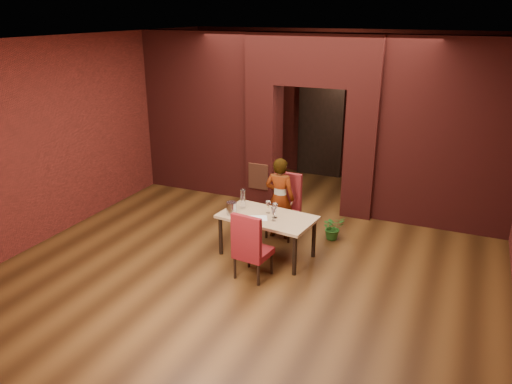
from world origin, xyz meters
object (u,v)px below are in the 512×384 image
Objects in this scene: dining_table at (267,236)px; wine_glass_a at (268,207)px; water_bottle at (243,198)px; potted_plant at (333,228)px; chair_far at (283,206)px; person_seated at (280,198)px; chair_near at (253,244)px; wine_glass_c at (274,214)px; wine_glass_b at (275,211)px; wine_bucket at (232,208)px.

dining_table is 7.26× the size of wine_glass_a.
water_bottle is 0.80× the size of potted_plant.
dining_table is at bearing -83.93° from chair_far.
chair_far is at bearing -165.14° from potted_plant.
person_seated reaches higher than wine_glass_a.
water_bottle is (-0.53, 0.80, 0.33)m from chair_near.
person_seated reaches higher than wine_glass_c.
wine_glass_b is at bearing 105.49° from person_seated.
potted_plant is at bearing 58.83° from dining_table.
water_bottle reaches higher than wine_glass_b.
wine_glass_c is (0.18, -0.23, 0.01)m from wine_glass_a.
wine_glass_b is 0.61m from water_bottle.
wine_bucket is at bearing -34.20° from chair_near.
wine_glass_b is 0.11m from wine_glass_c.
water_bottle reaches higher than wine_bucket.
dining_table is 6.81× the size of wine_glass_c.
water_bottle is (-0.39, -0.58, 0.14)m from person_seated.
wine_glass_c is at bearing -51.57° from wine_glass_a.
wine_glass_a is 0.94× the size of wine_glass_c.
wine_bucket is at bearing -151.12° from wine_glass_a.
water_bottle is (-0.46, 0.14, 0.49)m from dining_table.
wine_glass_b is 0.55× the size of potted_plant.
wine_glass_a is 0.99× the size of wine_bucket.
wine_glass_c is at bearing -23.00° from water_bottle.
wine_glass_b is at bearing 12.74° from wine_bucket.
wine_glass_c is (0.16, -0.13, 0.43)m from dining_table.
chair_near is 0.71m from wine_glass_b.
water_bottle is at bearing 165.49° from wine_glass_b.
chair_near is 3.06× the size of water_bottle.
dining_table is 1.25m from potted_plant.
wine_glass_b is (0.16, -0.12, 0.01)m from wine_glass_a.
wine_glass_b is at bearing -88.53° from chair_near.
wine_glass_b is at bearing -0.99° from dining_table.
chair_far is 1.07m from wine_bucket.
dining_table is 0.69m from chair_near.
wine_glass_b reaches higher than wine_bucket.
chair_far is 5.38× the size of wine_bucket.
dining_table is 0.48m from wine_glass_c.
water_bottle is (-0.44, 0.03, 0.07)m from wine_glass_a.
wine_glass_a is at bearing 94.33° from person_seated.
dining_table is 0.79m from chair_far.
wine_bucket is (-0.58, 0.50, 0.26)m from chair_near.
chair_far is 0.95m from wine_glass_c.
wine_glass_a is at bearing 141.98° from wine_glass_b.
water_bottle reaches higher than wine_glass_a.
dining_table is at bearing 95.87° from person_seated.
chair_far is 5.41× the size of wine_glass_a.
chair_far reaches higher than dining_table.
chair_far is at bearing 102.02° from wine_glass_b.
wine_glass_c is 0.67m from wine_bucket.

